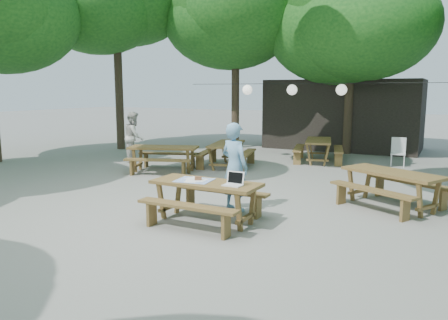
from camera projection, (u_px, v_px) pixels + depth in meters
ground at (205, 204)px, 9.26m from camera, size 80.00×80.00×0.00m
pavilion at (344, 114)px, 17.97m from camera, size 6.00×3.00×2.80m
main_picnic_table at (206, 201)px, 7.98m from camera, size 2.00×1.58×0.75m
picnic_table_nw at (164, 159)px, 12.90m from camera, size 2.33×2.14×0.75m
picnic_table_ne at (391, 189)px, 8.97m from camera, size 2.42×2.28×0.75m
picnic_table_far_w at (226, 154)px, 13.75m from camera, size 2.00×2.23×0.75m
picnic_table_far_e at (318, 150)px, 14.64m from camera, size 2.00×2.23×0.75m
woman at (235, 167)px, 8.69m from camera, size 0.74×0.59×1.77m
second_person at (134, 137)px, 14.68m from camera, size 0.96×1.03×1.68m
plastic_chair at (398, 158)px, 13.86m from camera, size 0.48×0.48×0.90m
laptop at (234, 182)px, 7.62m from camera, size 0.33×0.26×0.24m
tabletop_clutter at (195, 180)px, 8.04m from camera, size 0.72×0.63×0.08m
paper_lanterns at (292, 90)px, 14.20m from camera, size 9.00×0.34×0.38m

